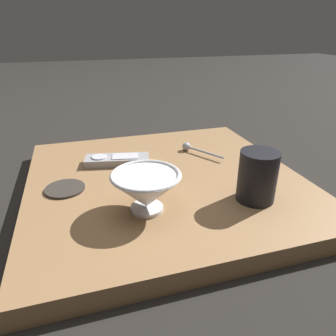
{
  "coord_description": "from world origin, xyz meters",
  "views": [
    {
      "loc": [
        -0.18,
        -0.63,
        0.37
      ],
      "look_at": [
        0.01,
        0.0,
        0.06
      ],
      "focal_mm": 33.15,
      "sensor_mm": 36.0,
      "label": 1
    }
  ],
  "objects_px": {
    "cereal_bowl": "(146,190)",
    "drink_coaster": "(65,188)",
    "teaspoon": "(191,148)",
    "tv_remote_near": "(117,160)",
    "coffee_mug": "(257,176)"
  },
  "relations": [
    {
      "from": "cereal_bowl",
      "to": "drink_coaster",
      "type": "distance_m",
      "value": 0.21
    },
    {
      "from": "teaspoon",
      "to": "cereal_bowl",
      "type": "bearing_deg",
      "value": -126.03
    },
    {
      "from": "drink_coaster",
      "to": "teaspoon",
      "type": "bearing_deg",
      "value": 19.97
    },
    {
      "from": "cereal_bowl",
      "to": "drink_coaster",
      "type": "xyz_separation_m",
      "value": [
        -0.15,
        0.13,
        -0.04
      ]
    },
    {
      "from": "tv_remote_near",
      "to": "drink_coaster",
      "type": "relative_size",
      "value": 1.98
    },
    {
      "from": "cereal_bowl",
      "to": "tv_remote_near",
      "type": "bearing_deg",
      "value": 95.54
    },
    {
      "from": "cereal_bowl",
      "to": "teaspoon",
      "type": "relative_size",
      "value": 1.12
    },
    {
      "from": "tv_remote_near",
      "to": "drink_coaster",
      "type": "xyz_separation_m",
      "value": [
        -0.13,
        -0.1,
        -0.01
      ]
    },
    {
      "from": "coffee_mug",
      "to": "teaspoon",
      "type": "relative_size",
      "value": 0.88
    },
    {
      "from": "coffee_mug",
      "to": "drink_coaster",
      "type": "relative_size",
      "value": 1.22
    },
    {
      "from": "cereal_bowl",
      "to": "teaspoon",
      "type": "bearing_deg",
      "value": 53.97
    },
    {
      "from": "teaspoon",
      "to": "tv_remote_near",
      "type": "height_order",
      "value": "teaspoon"
    },
    {
      "from": "tv_remote_near",
      "to": "cereal_bowl",
      "type": "bearing_deg",
      "value": -84.46
    },
    {
      "from": "coffee_mug",
      "to": "cereal_bowl",
      "type": "bearing_deg",
      "value": 174.04
    },
    {
      "from": "coffee_mug",
      "to": "drink_coaster",
      "type": "bearing_deg",
      "value": 157.28
    }
  ]
}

